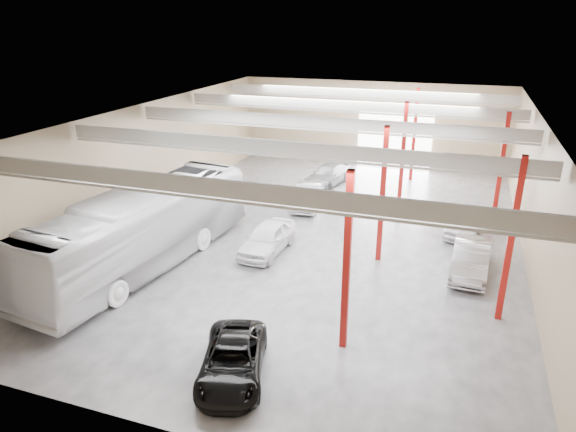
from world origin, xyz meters
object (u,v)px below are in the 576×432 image
Objects in this scene: coach_bus at (144,229)px; car_row_b at (308,196)px; car_row_a at (267,238)px; car_right_near at (471,259)px; black_sedan at (233,361)px; car_right_far at (464,221)px; car_row_c at (328,175)px.

coach_bus reaches higher than car_row_b.
car_right_near reaches higher than car_row_a.
car_right_near is at bearing 37.35° from black_sedan.
car_right_near is (10.30, 0.85, 0.00)m from car_row_a.
coach_bus is 3.07× the size of black_sedan.
car_right_far is at bearing 34.35° from car_row_a.
black_sedan is 17.66m from car_right_far.
coach_bus is 12.16m from car_row_b.
car_row_a is 7.50m from car_row_b.
car_row_c is (-2.56, 22.70, 0.08)m from black_sedan.
car_row_c is 1.04× the size of car_right_near.
car_row_b is at bearing 81.17° from black_sedan.
car_row_b is (5.21, 10.92, -1.23)m from coach_bus.
car_row_c is at bearing 83.18° from car_row_b.
car_row_b is at bearing 92.94° from car_row_a.
car_right_far is at bearing 48.24° from black_sedan.
car_row_c is 1.13× the size of car_right_far.
car_row_a is at bearing -172.21° from car_right_near.
car_row_b is at bearing 179.17° from car_right_far.
coach_bus reaches higher than car_right_far.
coach_bus is 2.98× the size of car_right_near.
car_right_far is at bearing 97.32° from car_right_near.
black_sedan is at bearing -72.69° from car_row_a.
car_row_a is at bearing -76.63° from car_row_c.
car_right_far reaches higher than black_sedan.
black_sedan is 10.32m from car_row_a.
car_right_near is (10.30, -6.65, 0.03)m from car_row_b.
car_right_near is at bearing -39.65° from car_row_b.
car_row_b is at bearing 150.22° from car_right_near.
car_row_c is at bearing 78.81° from coach_bus.
car_row_b reaches higher than black_sedan.
car_right_near is 5.21m from car_right_far.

